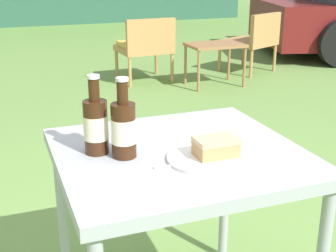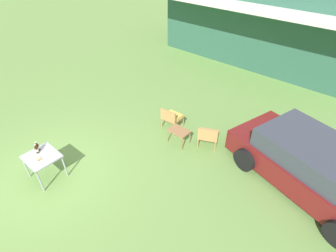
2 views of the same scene
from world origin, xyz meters
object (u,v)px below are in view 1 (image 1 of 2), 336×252
wicker_chair_cushioned (145,45)px  patio_table (179,171)px  cake_on_plate (211,152)px  garden_side_table (215,49)px  cola_bottle_near (124,128)px  cola_bottle_far (96,125)px  wicker_chair_plain (253,39)px

wicker_chair_cushioned → patio_table: 3.79m
patio_table → cake_on_plate: (0.07, -0.10, 0.10)m
garden_side_table → patio_table: size_ratio=0.75×
cake_on_plate → cola_bottle_near: (-0.25, 0.12, 0.07)m
cake_on_plate → cola_bottle_far: 0.37m
cake_on_plate → cola_bottle_far: cola_bottle_far is taller
cola_bottle_far → patio_table: bearing=-16.3°
wicker_chair_cushioned → patio_table: bearing=70.8°
garden_side_table → cola_bottle_near: size_ratio=2.31×
patio_table → cola_bottle_far: cola_bottle_far is taller
wicker_chair_plain → cola_bottle_near: 4.46m
garden_side_table → cake_on_plate: bearing=-116.4°
garden_side_table → cola_bottle_near: (-1.88, -3.18, 0.39)m
wicker_chair_cushioned → cola_bottle_near: 3.85m
wicker_chair_cushioned → cola_bottle_near: size_ratio=2.83×
cola_bottle_near → cake_on_plate: bearing=-25.3°
wicker_chair_plain → patio_table: wicker_chair_plain is taller
cake_on_plate → cola_bottle_near: bearing=154.7°
cola_bottle_near → cola_bottle_far: same height
wicker_chair_cushioned → garden_side_table: 0.78m
patio_table → cola_bottle_far: (-0.25, 0.07, 0.17)m
wicker_chair_plain → cola_bottle_far: size_ratio=2.84×
wicker_chair_plain → cake_on_plate: cake_on_plate is taller
patio_table → wicker_chair_plain: bearing=56.2°
wicker_chair_cushioned → cake_on_plate: bearing=72.2°
wicker_chair_plain → patio_table: bearing=31.5°
wicker_chair_plain → cola_bottle_far: (-2.67, -3.55, 0.39)m
wicker_chair_cushioned → garden_side_table: (0.64, -0.44, -0.01)m
garden_side_table → cola_bottle_near: cola_bottle_near is taller
wicker_chair_cushioned → garden_side_table: size_ratio=1.22×
wicker_chair_cushioned → cola_bottle_far: size_ratio=2.83×
patio_table → cola_bottle_far: bearing=163.7°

